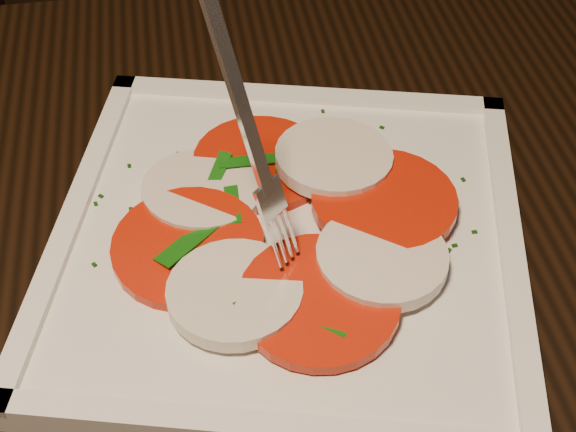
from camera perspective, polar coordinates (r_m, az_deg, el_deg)
table at (r=0.60m, az=7.94°, el=-11.63°), size 1.20×0.80×0.75m
plate at (r=0.53m, az=0.00°, el=-1.69°), size 0.37×0.37×0.01m
caprese_salad at (r=0.52m, az=-0.02°, el=-0.49°), size 0.26×0.24×0.02m
fork at (r=0.44m, az=-3.52°, el=6.45°), size 0.06×0.06×0.17m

